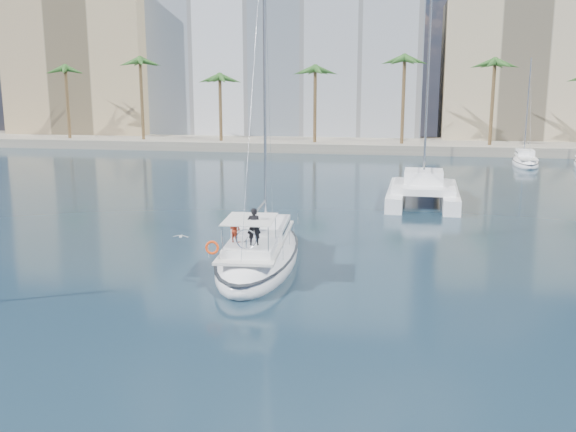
# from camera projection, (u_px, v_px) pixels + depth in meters

# --- Properties ---
(ground) EXTENTS (160.00, 160.00, 0.00)m
(ground) POSITION_uv_depth(u_px,v_px,m) (256.00, 288.00, 29.11)
(ground) COLOR black
(ground) RESTS_ON ground
(quay) EXTENTS (120.00, 14.00, 1.20)m
(quay) POSITION_uv_depth(u_px,v_px,m) (354.00, 144.00, 87.78)
(quay) COLOR gray
(quay) RESTS_ON ground
(building_modern) EXTENTS (42.00, 16.00, 28.00)m
(building_modern) POSITION_uv_depth(u_px,v_px,m) (283.00, 48.00, 98.57)
(building_modern) COLOR silver
(building_modern) RESTS_ON ground
(building_tan_left) EXTENTS (22.00, 14.00, 22.00)m
(building_tan_left) POSITION_uv_depth(u_px,v_px,m) (90.00, 69.00, 100.36)
(building_tan_left) COLOR tan
(building_tan_left) RESTS_ON ground
(building_beige) EXTENTS (20.00, 14.00, 20.00)m
(building_beige) POSITION_uv_depth(u_px,v_px,m) (515.00, 74.00, 90.81)
(building_beige) COLOR tan
(building_beige) RESTS_ON ground
(palm_left) EXTENTS (3.60, 3.60, 12.30)m
(palm_left) POSITION_uv_depth(u_px,v_px,m) (104.00, 72.00, 87.60)
(palm_left) COLOR brown
(palm_left) RESTS_ON ground
(palm_centre) EXTENTS (3.60, 3.60, 12.30)m
(palm_centre) POSITION_uv_depth(u_px,v_px,m) (353.00, 72.00, 81.91)
(palm_centre) COLOR brown
(palm_centre) RESTS_ON ground
(main_sloop) EXTENTS (4.65, 12.35, 17.99)m
(main_sloop) POSITION_uv_depth(u_px,v_px,m) (259.00, 254.00, 32.72)
(main_sloop) COLOR white
(main_sloop) RESTS_ON ground
(catamaran) EXTENTS (5.58, 10.60, 15.39)m
(catamaran) POSITION_uv_depth(u_px,v_px,m) (423.00, 189.00, 49.02)
(catamaran) COLOR white
(catamaran) RESTS_ON ground
(seagull) EXTENTS (0.92, 0.40, 0.17)m
(seagull) POSITION_uv_depth(u_px,v_px,m) (181.00, 236.00, 36.62)
(seagull) COLOR silver
(seagull) RESTS_ON ground
(moored_yacht_a) EXTENTS (3.37, 9.52, 11.90)m
(moored_yacht_a) POSITION_uv_depth(u_px,v_px,m) (525.00, 165.00, 71.06)
(moored_yacht_a) COLOR white
(moored_yacht_a) RESTS_ON ground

